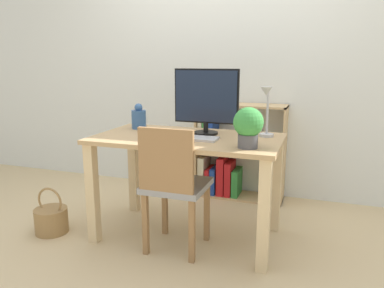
{
  "coord_description": "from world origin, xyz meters",
  "views": [
    {
      "loc": [
        0.87,
        -2.42,
        1.27
      ],
      "look_at": [
        0.0,
        0.1,
        0.67
      ],
      "focal_mm": 35.0,
      "sensor_mm": 36.0,
      "label": 1
    }
  ],
  "objects_px": {
    "monitor": "(206,99)",
    "chair": "(174,183)",
    "keyboard": "(194,138)",
    "vase": "(139,118)",
    "bookshelf": "(225,159)",
    "potted_plant": "(248,126)",
    "basket": "(51,219)",
    "desk_lamp": "(266,107)"
  },
  "relations": [
    {
      "from": "monitor",
      "to": "chair",
      "type": "height_order",
      "value": "monitor"
    },
    {
      "from": "keyboard",
      "to": "chair",
      "type": "height_order",
      "value": "chair"
    },
    {
      "from": "vase",
      "to": "bookshelf",
      "type": "distance_m",
      "value": 1.02
    },
    {
      "from": "potted_plant",
      "to": "bookshelf",
      "type": "distance_m",
      "value": 1.31
    },
    {
      "from": "monitor",
      "to": "basket",
      "type": "height_order",
      "value": "monitor"
    },
    {
      "from": "desk_lamp",
      "to": "bookshelf",
      "type": "bearing_deg",
      "value": 120.96
    },
    {
      "from": "vase",
      "to": "bookshelf",
      "type": "xyz_separation_m",
      "value": [
        0.51,
        0.75,
        -0.47
      ]
    },
    {
      "from": "bookshelf",
      "to": "chair",
      "type": "bearing_deg",
      "value": -92.66
    },
    {
      "from": "basket",
      "to": "keyboard",
      "type": "bearing_deg",
      "value": 11.47
    },
    {
      "from": "monitor",
      "to": "basket",
      "type": "relative_size",
      "value": 1.34
    },
    {
      "from": "desk_lamp",
      "to": "basket",
      "type": "relative_size",
      "value": 1.0
    },
    {
      "from": "monitor",
      "to": "chair",
      "type": "xyz_separation_m",
      "value": [
        -0.1,
        -0.38,
        -0.52
      ]
    },
    {
      "from": "chair",
      "to": "bookshelf",
      "type": "distance_m",
      "value": 1.18
    },
    {
      "from": "potted_plant",
      "to": "basket",
      "type": "xyz_separation_m",
      "value": [
        -1.45,
        -0.08,
        -0.78
      ]
    },
    {
      "from": "keyboard",
      "to": "desk_lamp",
      "type": "xyz_separation_m",
      "value": [
        0.45,
        0.2,
        0.21
      ]
    },
    {
      "from": "desk_lamp",
      "to": "bookshelf",
      "type": "height_order",
      "value": "desk_lamp"
    },
    {
      "from": "chair",
      "to": "basket",
      "type": "xyz_separation_m",
      "value": [
        -0.98,
        -0.04,
        -0.38
      ]
    },
    {
      "from": "monitor",
      "to": "desk_lamp",
      "type": "distance_m",
      "value": 0.43
    },
    {
      "from": "keyboard",
      "to": "bookshelf",
      "type": "xyz_separation_m",
      "value": [
        -0.03,
        0.99,
        -0.39
      ]
    },
    {
      "from": "keyboard",
      "to": "chair",
      "type": "bearing_deg",
      "value": -115.29
    },
    {
      "from": "chair",
      "to": "bookshelf",
      "type": "height_order",
      "value": "bookshelf"
    },
    {
      "from": "vase",
      "to": "desk_lamp",
      "type": "height_order",
      "value": "desk_lamp"
    },
    {
      "from": "chair",
      "to": "vase",
      "type": "bearing_deg",
      "value": 135.9
    },
    {
      "from": "desk_lamp",
      "to": "potted_plant",
      "type": "bearing_deg",
      "value": -99.64
    },
    {
      "from": "monitor",
      "to": "keyboard",
      "type": "xyz_separation_m",
      "value": [
        -0.02,
        -0.2,
        -0.25
      ]
    },
    {
      "from": "keyboard",
      "to": "bookshelf",
      "type": "relative_size",
      "value": 0.36
    },
    {
      "from": "desk_lamp",
      "to": "basket",
      "type": "height_order",
      "value": "desk_lamp"
    },
    {
      "from": "monitor",
      "to": "vase",
      "type": "bearing_deg",
      "value": 175.78
    },
    {
      "from": "bookshelf",
      "to": "basket",
      "type": "distance_m",
      "value": 1.61
    },
    {
      "from": "potted_plant",
      "to": "bookshelf",
      "type": "bearing_deg",
      "value": 110.32
    },
    {
      "from": "monitor",
      "to": "desk_lamp",
      "type": "bearing_deg",
      "value": -0.72
    },
    {
      "from": "bookshelf",
      "to": "basket",
      "type": "height_order",
      "value": "bookshelf"
    },
    {
      "from": "desk_lamp",
      "to": "chair",
      "type": "bearing_deg",
      "value": -144.56
    },
    {
      "from": "potted_plant",
      "to": "chair",
      "type": "bearing_deg",
      "value": -175.14
    },
    {
      "from": "monitor",
      "to": "basket",
      "type": "distance_m",
      "value": 1.47
    },
    {
      "from": "vase",
      "to": "desk_lamp",
      "type": "distance_m",
      "value": 1.0
    },
    {
      "from": "keyboard",
      "to": "desk_lamp",
      "type": "height_order",
      "value": "desk_lamp"
    },
    {
      "from": "vase",
      "to": "potted_plant",
      "type": "distance_m",
      "value": 1.01
    },
    {
      "from": "monitor",
      "to": "chair",
      "type": "distance_m",
      "value": 0.65
    },
    {
      "from": "potted_plant",
      "to": "bookshelf",
      "type": "relative_size",
      "value": 0.28
    },
    {
      "from": "monitor",
      "to": "chair",
      "type": "relative_size",
      "value": 0.54
    },
    {
      "from": "potted_plant",
      "to": "basket",
      "type": "bearing_deg",
      "value": -176.91
    }
  ]
}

